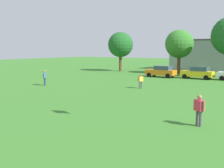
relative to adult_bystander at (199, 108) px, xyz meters
The scene contains 9 objects.
ground_plane 16.20m from the adult_bystander, 116.14° to the left, with size 160.00×160.00×0.00m, color #387528.
adult_bystander is the anchor object (origin of this frame).
bystander_near_trees 14.43m from the adult_bystander, 130.52° to the left, with size 0.45×0.66×1.50m.
bystander_midfield 20.81m from the adult_bystander, 160.18° to the left, with size 0.60×0.66×1.73m.
parked_car_orange_0 25.96m from the adult_bystander, 118.22° to the left, with size 4.30×2.02×1.68m.
parked_car_yellow_1 24.60m from the adult_bystander, 106.89° to the left, with size 4.30×2.02×1.68m.
tree_far_left 37.08m from the adult_bystander, 128.65° to the left, with size 4.59×4.59×7.15m.
tree_left 32.20m from the adult_bystander, 112.35° to the left, with size 4.63×4.63×7.22m.
house_left 41.57m from the adult_bystander, 105.04° to the left, with size 12.75×6.25×5.90m.
Camera 1 is at (11.39, 0.65, 4.19)m, focal length 44.70 mm.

